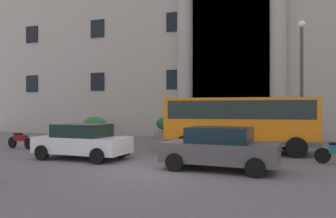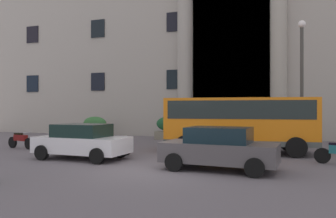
% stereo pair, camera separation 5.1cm
% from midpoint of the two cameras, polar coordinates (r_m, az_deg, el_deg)
% --- Properties ---
extents(ground_plane, '(80.00, 64.00, 0.12)m').
position_cam_midpoint_polar(ground_plane, '(11.70, -3.11, -10.71)').
color(ground_plane, '#585157').
extents(office_building_facade, '(41.16, 9.79, 19.73)m').
position_cam_midpoint_polar(office_building_facade, '(29.49, 10.14, 15.23)').
color(office_building_facade, '#9C948B').
rests_on(office_building_facade, ground_plane).
extents(orange_minibus, '(7.17, 3.34, 2.63)m').
position_cam_midpoint_polar(orange_minibus, '(16.28, 12.10, -1.86)').
color(orange_minibus, orange).
rests_on(orange_minibus, ground_plane).
extents(hedge_planter_entrance_left, '(1.49, 0.96, 1.55)m').
position_cam_midpoint_polar(hedge_planter_entrance_left, '(21.31, 17.73, -3.66)').
color(hedge_planter_entrance_left, slate).
rests_on(hedge_planter_entrance_left, ground_plane).
extents(hedge_planter_east, '(1.96, 0.85, 1.54)m').
position_cam_midpoint_polar(hedge_planter_east, '(25.01, -12.64, -3.12)').
color(hedge_planter_east, gray).
rests_on(hedge_planter_east, ground_plane).
extents(hedge_planter_entrance_right, '(2.01, 0.74, 1.61)m').
position_cam_midpoint_polar(hedge_planter_entrance_right, '(22.69, 0.20, -3.36)').
color(hedge_planter_entrance_right, '#726B5A').
rests_on(hedge_planter_entrance_right, ground_plane).
extents(hedge_planter_far_east, '(1.45, 0.81, 1.23)m').
position_cam_midpoint_polar(hedge_planter_far_east, '(21.60, 9.20, -4.03)').
color(hedge_planter_far_east, '#69635A').
rests_on(hedge_planter_far_east, ground_plane).
extents(white_taxi_kerbside, '(4.05, 2.19, 1.48)m').
position_cam_midpoint_polar(white_taxi_kerbside, '(11.65, 8.79, -6.71)').
color(white_taxi_kerbside, '#4B4648').
rests_on(white_taxi_kerbside, ground_plane).
extents(parked_hatchback_near, '(4.02, 2.13, 1.48)m').
position_cam_midpoint_polar(parked_hatchback_near, '(14.47, -14.70, -5.40)').
color(parked_hatchback_near, silver).
rests_on(parked_hatchback_near, ground_plane).
extents(scooter_by_planter, '(1.98, 0.59, 0.89)m').
position_cam_midpoint_polar(scooter_by_planter, '(15.63, -9.61, -6.07)').
color(scooter_by_planter, black).
rests_on(scooter_by_planter, ground_plane).
extents(motorcycle_near_kerb, '(1.96, 0.66, 0.89)m').
position_cam_midpoint_polar(motorcycle_near_kerb, '(19.32, -24.29, -4.91)').
color(motorcycle_near_kerb, black).
rests_on(motorcycle_near_kerb, ground_plane).
extents(lamppost_plaza_centre, '(0.40, 0.40, 6.90)m').
position_cam_midpoint_polar(lamppost_plaza_centre, '(19.35, 22.03, 5.79)').
color(lamppost_plaza_centre, '#393834').
rests_on(lamppost_plaza_centre, ground_plane).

